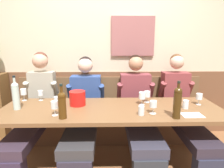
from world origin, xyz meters
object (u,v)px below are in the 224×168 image
Objects in this scene: ice_bucket at (78,98)px; wine_glass_center_rear at (40,94)px; wine_bottle_green_tall at (62,104)px; wine_glass_mid_right at (153,105)px; person_center_left_seat at (84,109)px; wine_bottle_amber_mid at (16,95)px; water_tumbler_left at (56,100)px; water_tumbler_center at (186,104)px; water_tumbler_right at (141,111)px; wine_glass_left_end at (142,96)px; wine_glass_right_end at (23,92)px; wine_glass_near_bucket at (54,106)px; wall_bench at (110,121)px; dining_table at (111,114)px; wine_glass_mid_left at (199,97)px; wine_glass_by_bottle at (147,95)px; person_center_right_seat at (35,106)px; person_left_seat at (138,108)px; person_right_seat at (183,106)px; wine_bottle_clear_water at (177,102)px.

ice_bucket is 0.54m from wine_glass_center_rear.
wine_bottle_green_tall is 0.92m from wine_glass_mid_right.
wine_glass_mid_right is (0.79, -0.52, 0.22)m from person_center_left_seat.
water_tumbler_left is at bearing 28.63° from wine_bottle_amber_mid.
water_tumbler_center is 0.56m from water_tumbler_right.
wine_glass_center_rear is 1.27m from wine_glass_left_end.
water_tumbler_center is (1.72, -0.34, -0.04)m from wine_glass_center_rear.
wine_glass_right_end is 1.62× the size of water_tumbler_center.
wine_glass_near_bucket is at bearing -44.81° from wine_glass_right_end.
ice_bucket is (-0.04, -0.23, 0.21)m from person_center_left_seat.
wall_bench is 1.12× the size of dining_table.
wine_bottle_green_tall is at bearing -173.52° from wine_glass_mid_right.
wine_glass_right_end reaches higher than wine_glass_mid_left.
wine_glass_by_bottle reaches higher than wine_glass_mid_left.
water_tumbler_center is (1.82, -0.37, 0.14)m from person_center_right_seat.
person_left_seat is 1.48m from wine_glass_right_end.
person_center_right_seat is at bearing 155.25° from water_tumbler_left.
wine_glass_mid_left reaches higher than dining_table.
wine_glass_mid_left reaches higher than water_tumbler_center.
dining_table is 1.95× the size of person_center_left_seat.
person_right_seat is 3.51× the size of wine_bottle_clear_water.
wall_bench is at bearing 107.96° from water_tumbler_right.
person_right_seat is (1.94, 0.01, -0.02)m from person_center_right_seat.
wine_glass_by_bottle is at bearing 8.32° from wine_bottle_amber_mid.
person_left_seat reaches higher than water_tumbler_left.
person_center_left_seat is 8.48× the size of wine_glass_near_bucket.
wine_glass_left_end is (0.36, 0.11, 0.18)m from dining_table.
person_center_right_seat is at bearing 170.25° from wine_glass_left_end.
person_left_seat reaches higher than wine_bottle_clear_water.
person_left_seat is at bearing 159.75° from wine_glass_mid_left.
wine_glass_mid_right is (0.07, -0.53, 0.22)m from person_left_seat.
ice_bucket is at bearing 60.26° from wine_glass_near_bucket.
person_left_seat is at bearing 0.38° from person_center_left_seat.
water_tumbler_center is (1.93, -0.34, -0.06)m from wine_glass_right_end.
wall_bench is 7.50× the size of wine_bottle_clear_water.
wine_bottle_amber_mid is at bearing 179.51° from water_tumbler_center.
wine_glass_left_end is at bearing 25.07° from wine_bottle_green_tall.
wine_glass_by_bottle is (0.44, -0.50, 0.56)m from wall_bench.
water_tumbler_left is at bearing 156.84° from water_tumbler_right.
wine_glass_center_rear is 0.85× the size of wine_glass_left_end.
person_right_seat reaches higher than wine_bottle_clear_water.
wine_bottle_green_tall is 1.57m from wine_glass_mid_left.
person_center_left_seat reaches higher than wine_glass_center_rear.
wine_bottle_green_tall is at bearing -168.95° from water_tumbler_center.
wine_glass_mid_right is at bearing -92.25° from wine_glass_by_bottle.
dining_table is 0.60m from wine_bottle_green_tall.
wine_glass_near_bucket is (-0.58, -0.91, 0.57)m from wall_bench.
wine_glass_left_end is 1.00× the size of wine_glass_right_end.
wine_bottle_clear_water is 0.58m from wine_glass_mid_left.
wine_glass_mid_right is at bearing 148.25° from wine_bottle_clear_water.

